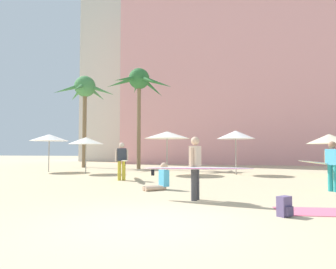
{
  "coord_description": "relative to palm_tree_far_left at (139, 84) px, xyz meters",
  "views": [
    {
      "loc": [
        1.42,
        -5.61,
        1.39
      ],
      "look_at": [
        -0.83,
        6.4,
        2.02
      ],
      "focal_mm": 32.12,
      "sensor_mm": 36.0,
      "label": 1
    }
  ],
  "objects": [
    {
      "name": "person_far_left",
      "position": [
        5.39,
        -13.11,
        -5.37
      ],
      "size": [
        3.15,
        1.17,
        1.76
      ],
      "rotation": [
        0.0,
        0.0,
        6.0
      ],
      "color": "#3D3D42",
      "rests_on": "ground"
    },
    {
      "name": "cafe_umbrella_5",
      "position": [
        -4.78,
        -3.98,
        -4.13
      ],
      "size": [
        2.37,
        2.37,
        2.39
      ],
      "color": "gray",
      "rests_on": "ground"
    },
    {
      "name": "person_near_left",
      "position": [
        1.55,
        -8.04,
        -5.38
      ],
      "size": [
        1.49,
        3.03,
        1.73
      ],
      "rotation": [
        0.0,
        0.0,
        1.99
      ],
      "color": "gold",
      "rests_on": "ground"
    },
    {
      "name": "palm_tree_left",
      "position": [
        -4.85,
        1.0,
        -0.18
      ],
      "size": [
        4.56,
        4.88,
        7.36
      ],
      "color": "brown",
      "rests_on": "ground"
    },
    {
      "name": "hotel_pink",
      "position": [
        7.27,
        12.61,
        2.73
      ],
      "size": [
        22.61,
        11.06,
        18.07
      ],
      "primitive_type": "cube",
      "color": "pink",
      "rests_on": "ground"
    },
    {
      "name": "cafe_umbrella_1",
      "position": [
        2.99,
        -4.62,
        -4.06
      ],
      "size": [
        2.59,
        2.59,
        2.45
      ],
      "color": "gray",
      "rests_on": "ground"
    },
    {
      "name": "person_mid_center",
      "position": [
        3.98,
        -11.05,
        -5.97
      ],
      "size": [
        0.91,
        0.84,
        0.95
      ],
      "rotation": [
        0.0,
        0.0,
        3.83
      ],
      "color": "#D1A889",
      "rests_on": "ground"
    },
    {
      "name": "palm_tree_far_left",
      "position": [
        0.0,
        0.0,
        0.0
      ],
      "size": [
        4.94,
        4.6,
        7.48
      ],
      "color": "brown",
      "rests_on": "ground"
    },
    {
      "name": "cafe_umbrella_2",
      "position": [
        11.68,
        -4.11,
        -4.33
      ],
      "size": [
        2.28,
        2.28,
        2.24
      ],
      "color": "gray",
      "rests_on": "ground"
    },
    {
      "name": "person_far_right",
      "position": [
        9.77,
        -10.29,
        -5.39
      ],
      "size": [
        2.6,
        1.92,
        1.68
      ],
      "rotation": [
        0.0,
        0.0,
        3.79
      ],
      "color": "teal",
      "rests_on": "ground"
    },
    {
      "name": "hotel_tower_gray",
      "position": [
        -3.04,
        18.04,
        5.76
      ],
      "size": [
        16.69,
        10.55,
        24.14
      ],
      "primitive_type": "cube",
      "color": "beige",
      "rests_on": "ground"
    },
    {
      "name": "cafe_umbrella_0",
      "position": [
        6.83,
        -4.02,
        -4.06
      ],
      "size": [
        2.14,
        2.14,
        2.49
      ],
      "color": "gray",
      "rests_on": "ground"
    },
    {
      "name": "beach_towel",
      "position": [
        8.23,
        -14.06,
        -6.3
      ],
      "size": [
        1.8,
        1.1,
        0.01
      ],
      "primitive_type": "cube",
      "rotation": [
        0.0,
        0.0,
        0.07
      ],
      "color": "#EF6684",
      "rests_on": "ground"
    },
    {
      "name": "backpack",
      "position": [
        7.43,
        -14.66,
        -6.1
      ],
      "size": [
        0.35,
        0.35,
        0.42
      ],
      "rotation": [
        0.0,
        0.0,
        5.5
      ],
      "color": "slate",
      "rests_on": "ground"
    },
    {
      "name": "cafe_umbrella_3",
      "position": [
        -1.83,
        -4.88,
        -4.37
      ],
      "size": [
        2.08,
        2.08,
        2.14
      ],
      "color": "gray",
      "rests_on": "ground"
    },
    {
      "name": "ground",
      "position": [
        4.77,
        -15.75,
        -6.31
      ],
      "size": [
        120.0,
        120.0,
        0.0
      ],
      "primitive_type": "plane",
      "color": "#C6B28C"
    }
  ]
}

